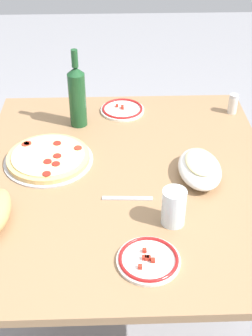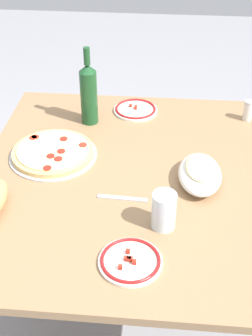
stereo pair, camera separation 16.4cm
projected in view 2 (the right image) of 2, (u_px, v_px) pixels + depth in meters
name	position (u px, v px, depth m)	size (l,w,h in m)	color
ground_plane	(126.00, 301.00, 2.08)	(8.00, 8.00, 0.00)	gray
dining_table	(126.00, 197.00, 1.73)	(1.20, 1.07, 0.71)	#93704C
pepperoni_pizza	(53.00, 153.00, 1.75)	(0.33, 0.33, 0.03)	#B7B7BC
baked_pasta_dish	(200.00, 173.00, 1.61)	(0.24, 0.15, 0.08)	white
wine_bottle	(89.00, 93.00, 1.89)	(0.07, 0.07, 0.33)	#194723
water_glass	(164.00, 211.00, 1.41)	(0.08, 0.08, 0.12)	silver
side_plate_near	(134.00, 109.00, 2.03)	(0.19, 0.19, 0.02)	white
side_plate_far	(130.00, 261.00, 1.32)	(0.19, 0.19, 0.02)	white
spice_shaker	(248.00, 111.00, 1.95)	(0.04, 0.04, 0.09)	silver
fork_right	(123.00, 198.00, 1.55)	(0.17, 0.02, 0.01)	#B7B7BC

